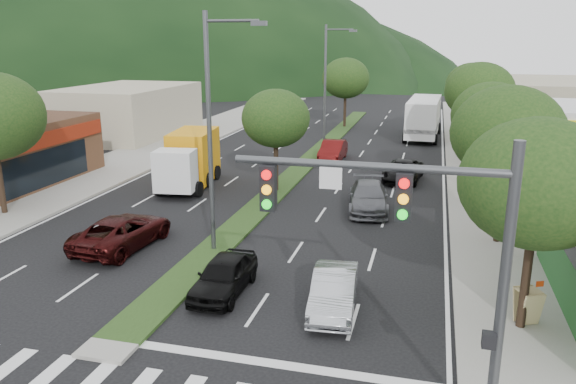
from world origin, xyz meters
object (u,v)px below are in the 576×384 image
(streetlight_mid, at_px, (328,80))
(car_queue_c, at_px, (333,151))
(car_queue_a, at_px, (224,275))
(motorhome, at_px, (424,117))
(tree_med_near, at_px, (276,119))
(a_frame_sign, at_px, (528,303))
(streetlight_near, at_px, (214,123))
(tree_r_b, at_px, (508,133))
(tree_r_a, at_px, (538,184))
(sedan_silver, at_px, (334,291))
(car_queue_d, at_px, (403,171))
(tree_r_d, at_px, (480,92))
(car_queue_b, at_px, (368,197))
(suv_maroon, at_px, (123,231))
(traffic_signal, at_px, (431,245))
(box_truck, at_px, (190,161))
(tree_r_e, at_px, (472,85))
(tree_med_far, at_px, (346,78))
(tree_r_c, at_px, (491,116))

(streetlight_mid, height_order, car_queue_c, streetlight_mid)
(car_queue_a, bearing_deg, motorhome, 80.23)
(tree_med_near, relative_size, a_frame_sign, 3.88)
(streetlight_near, bearing_deg, tree_r_b, 18.73)
(tree_r_a, bearing_deg, car_queue_c, 113.47)
(tree_r_b, distance_m, sedan_silver, 10.96)
(streetlight_near, relative_size, car_queue_d, 2.15)
(tree_r_d, relative_size, car_queue_b, 1.43)
(tree_r_d, height_order, sedan_silver, tree_r_d)
(suv_maroon, distance_m, car_queue_b, 12.87)
(tree_r_d, height_order, car_queue_c, tree_r_d)
(car_queue_c, bearing_deg, car_queue_a, -89.66)
(traffic_signal, height_order, box_truck, traffic_signal)
(tree_r_b, relative_size, tree_r_e, 1.03)
(tree_med_far, bearing_deg, tree_r_b, -69.44)
(a_frame_sign, bearing_deg, car_queue_d, 81.14)
(streetlight_near, relative_size, car_queue_a, 2.50)
(streetlight_near, height_order, car_queue_b, streetlight_near)
(streetlight_near, height_order, streetlight_mid, same)
(tree_r_a, height_order, car_queue_c, tree_r_a)
(tree_r_b, xyz_separation_m, motorhome, (-4.01, 27.69, -3.13))
(tree_r_a, xyz_separation_m, motorhome, (-4.01, 35.69, -2.91))
(tree_r_a, distance_m, motorhome, 36.03)
(streetlight_mid, bearing_deg, tree_r_e, 30.69)
(tree_r_c, bearing_deg, car_queue_d, 150.47)
(tree_r_e, bearing_deg, tree_med_far, 161.57)
(streetlight_mid, relative_size, car_queue_a, 2.50)
(traffic_signal, xyz_separation_m, a_frame_sign, (3.17, 5.81, -3.81))
(suv_maroon, bearing_deg, streetlight_mid, -94.65)
(tree_med_far, xyz_separation_m, sedan_silver, (6.01, -40.08, -4.33))
(tree_r_e, xyz_separation_m, tree_med_near, (-12.00, -22.00, -0.46))
(traffic_signal, relative_size, a_frame_sign, 4.51)
(tree_r_e, bearing_deg, motorhome, -175.56)
(tree_med_far, bearing_deg, streetlight_near, -89.67)
(tree_med_near, bearing_deg, motorhome, 69.77)
(streetlight_mid, bearing_deg, tree_r_b, -60.68)
(car_queue_b, bearing_deg, tree_med_far, 94.20)
(tree_r_d, height_order, car_queue_b, tree_r_d)
(streetlight_mid, relative_size, box_truck, 1.43)
(tree_med_near, height_order, a_frame_sign, tree_med_near)
(tree_r_b, height_order, tree_r_d, tree_r_d)
(streetlight_mid, distance_m, a_frame_sign, 31.49)
(tree_r_e, distance_m, car_queue_c, 16.55)
(suv_maroon, distance_m, motorhome, 34.47)
(car_queue_b, bearing_deg, tree_r_e, 68.29)
(tree_med_near, relative_size, motorhome, 0.64)
(traffic_signal, relative_size, car_queue_c, 1.53)
(car_queue_d, bearing_deg, car_queue_a, -99.91)
(car_queue_c, xyz_separation_m, a_frame_sign, (10.49, -23.45, 0.08))
(tree_r_a, height_order, tree_r_c, tree_r_a)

